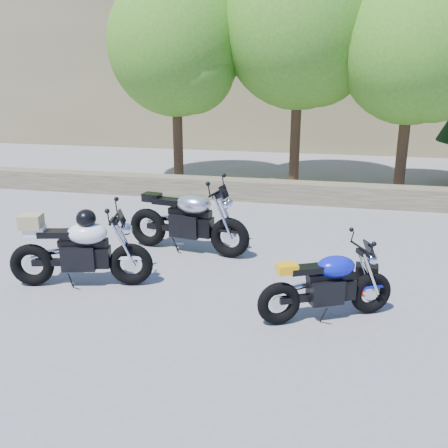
{
  "coord_description": "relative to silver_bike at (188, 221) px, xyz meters",
  "views": [
    {
      "loc": [
        1.84,
        -6.52,
        3.15
      ],
      "look_at": [
        0.2,
        1.0,
        0.75
      ],
      "focal_mm": 40.0,
      "sensor_mm": 36.0,
      "label": 1
    }
  ],
  "objects": [
    {
      "name": "tree_decid_mid",
      "position": [
        1.49,
        5.94,
        3.47
      ],
      "size": [
        4.08,
        4.08,
        6.24
      ],
      "color": "#382314",
      "rests_on": "ground"
    },
    {
      "name": "stone_wall",
      "position": [
        0.58,
        3.9,
        -0.32
      ],
      "size": [
        22.0,
        0.55,
        0.5
      ],
      "primitive_type": "cube",
      "color": "brown",
      "rests_on": "ground"
    },
    {
      "name": "white_bike",
      "position": [
        -1.18,
        -1.75,
        0.01
      ],
      "size": [
        2.13,
        0.78,
        1.19
      ],
      "rotation": [
        0.0,
        0.0,
        0.23
      ],
      "color": "black",
      "rests_on": "ground"
    },
    {
      "name": "tree_decid_right",
      "position": [
        4.29,
        5.34,
        2.93
      ],
      "size": [
        3.54,
        3.54,
        5.41
      ],
      "color": "#382314",
      "rests_on": "ground"
    },
    {
      "name": "tree_decid_left",
      "position": [
        -1.81,
        5.54,
        3.06
      ],
      "size": [
        3.67,
        3.67,
        5.62
      ],
      "color": "#382314",
      "rests_on": "ground"
    },
    {
      "name": "ground",
      "position": [
        0.58,
        -1.6,
        -0.57
      ],
      "size": [
        90.0,
        90.0,
        0.0
      ],
      "primitive_type": "plane",
      "color": "slate",
      "rests_on": "ground"
    },
    {
      "name": "blue_bike",
      "position": [
        2.47,
        -2.03,
        -0.11
      ],
      "size": [
        1.75,
        0.96,
        0.94
      ],
      "rotation": [
        0.0,
        0.0,
        0.46
      ],
      "color": "black",
      "rests_on": "ground"
    },
    {
      "name": "backpack",
      "position": [
        3.02,
        -1.12,
        -0.36
      ],
      "size": [
        0.33,
        0.29,
        0.43
      ],
      "rotation": [
        0.0,
        0.0,
        -0.06
      ],
      "color": "black",
      "rests_on": "ground"
    },
    {
      "name": "silver_bike",
      "position": [
        0.0,
        0.0,
        0.0
      ],
      "size": [
        2.33,
        0.74,
        1.17
      ],
      "rotation": [
        0.0,
        0.0,
        -0.16
      ],
      "color": "black",
      "rests_on": "ground"
    }
  ]
}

